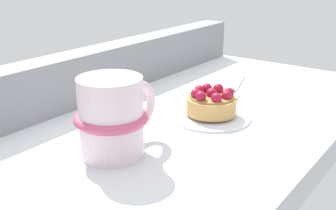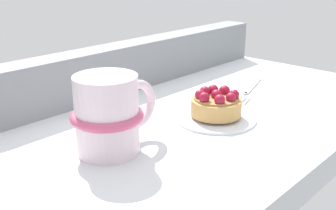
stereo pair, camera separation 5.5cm
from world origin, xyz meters
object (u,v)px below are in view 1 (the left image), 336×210
coffee_mug (116,117)px  dessert_fork (236,87)px  raspberry_tart (211,102)px  dessert_plate (211,115)px

coffee_mug → dessert_fork: coffee_mug is taller
raspberry_tart → dessert_fork: (15.47, 3.82, -2.16)cm
dessert_plate → coffee_mug: (-17.30, 2.92, 4.48)cm
raspberry_tart → dessert_fork: raspberry_tart is taller
coffee_mug → dessert_fork: bearing=1.6°
dessert_plate → raspberry_tart: raspberry_tart is taller
dessert_plate → coffee_mug: bearing=170.4°
raspberry_tart → dessert_fork: 16.08cm
dessert_plate → coffee_mug: size_ratio=0.95×
raspberry_tart → coffee_mug: (-17.32, 2.90, 2.40)cm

